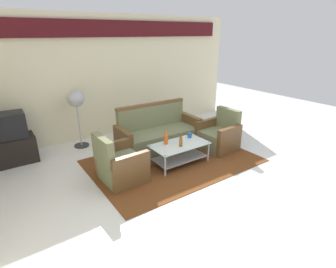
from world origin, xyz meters
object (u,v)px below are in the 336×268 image
Objects in this scene: couch at (158,135)px; armchair_left at (120,165)px; armchair_right at (219,136)px; bottle_orange at (166,139)px; bottle_brown at (181,142)px; tv_stand at (14,150)px; pedestal_fan at (76,102)px; cup at (190,135)px; coffee_table at (180,151)px; television at (8,126)px.

couch reaches higher than armchair_left.
armchair_right is 1.36m from bottle_orange.
bottle_brown is (-0.10, -0.93, 0.19)m from couch.
pedestal_fan reaches higher than tv_stand.
armchair_left is 1.59m from cup.
couch is at bearing 114.78° from cup.
coffee_table is (-1.13, -0.09, -0.02)m from armchair_right.
cup is (0.37, 0.15, 0.19)m from coffee_table.
television is at bearing 149.91° from cup.
coffee_table is 1.81× the size of television.
armchair_left is 1.20m from bottle_brown.
bottle_orange reaches higher than cup.
bottle_brown is 0.19× the size of pedestal_fan.
bottle_orange is (-0.17, 0.25, 0.01)m from bottle_brown.
bottle_orange is 0.33× the size of tv_stand.
bottle_orange is at bearing 84.58° from armchair_right.
bottle_orange is at bearing -35.69° from tv_stand.
cup is at bearing 115.96° from couch.
pedestal_fan is (-1.66, 1.77, 0.55)m from cup.
couch is 2.89m from television.
armchair_left is 1.02m from bottle_orange.
cup is at bearing 30.95° from bottle_brown.
couch reaches higher than coffee_table.
armchair_left is at bearing -177.38° from cup.
coffee_table is at bearing 87.61° from couch.
television reaches higher than cup.
pedestal_fan is (-1.29, 1.93, 0.74)m from coffee_table.
couch is 6.84× the size of bottle_orange.
television is (0.00, 0.00, 0.50)m from tv_stand.
coffee_table is 3.22m from tv_stand.
pedestal_fan reaches higher than armchair_right.
tv_stand reaches higher than cup.
armchair_right is 1.06× the size of tv_stand.
tv_stand is (-3.74, 1.79, -0.03)m from armchair_right.
television is (-2.40, 1.73, 0.25)m from bottle_orange.
coffee_table is (1.21, -0.08, -0.02)m from armchair_left.
armchair_right reaches higher than bottle_orange.
television is 1.34m from pedestal_fan.
tv_stand is (-2.61, 1.88, -0.01)m from coffee_table.
bottle_brown is 0.92× the size of bottle_orange.
pedestal_fan is (-2.42, 1.84, 0.73)m from armchair_right.
armchair_left reaches higher than cup.
pedestal_fan is at bearing 121.68° from bottle_brown.
pedestal_fan is at bearing 123.83° from coffee_table.
television reaches higher than bottle_orange.
coffee_table is (-0.05, -0.84, -0.04)m from couch.
pedestal_fan is (-1.35, 1.09, 0.70)m from couch.
bottle_brown is 2.43m from pedestal_fan.
armchair_right is 8.50× the size of cup.
couch is 1.65× the size of coffee_table.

